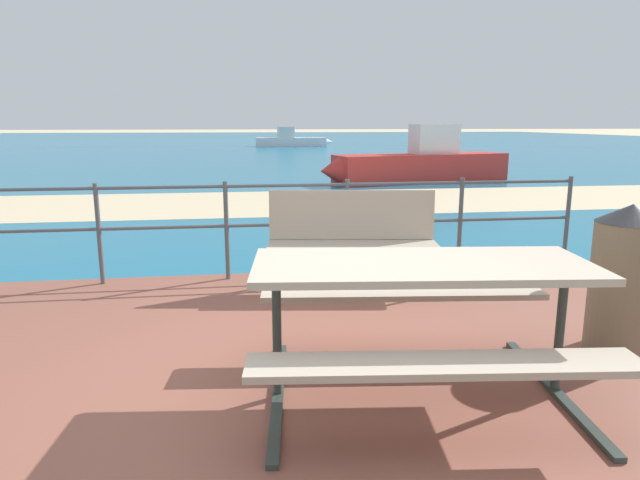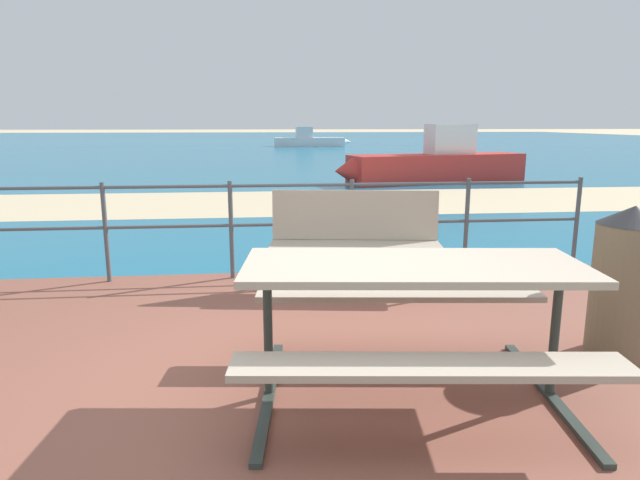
% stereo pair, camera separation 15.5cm
% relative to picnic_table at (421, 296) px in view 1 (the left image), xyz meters
% --- Properties ---
extents(ground_plane, '(240.00, 240.00, 0.00)m').
position_rel_picnic_table_xyz_m(ground_plane, '(-0.51, 0.14, -0.65)').
color(ground_plane, beige).
extents(patio_paving, '(6.40, 5.20, 0.06)m').
position_rel_picnic_table_xyz_m(patio_paving, '(-0.51, 0.14, -0.62)').
color(patio_paving, brown).
rests_on(patio_paving, ground).
extents(sea_water, '(90.00, 90.00, 0.01)m').
position_rel_picnic_table_xyz_m(sea_water, '(-0.51, 40.14, -0.64)').
color(sea_water, '#196B8E').
rests_on(sea_water, ground).
extents(beach_strip, '(54.01, 3.70, 0.01)m').
position_rel_picnic_table_xyz_m(beach_strip, '(-0.51, 8.17, -0.64)').
color(beach_strip, beige).
rests_on(beach_strip, ground).
extents(picnic_table, '(1.94, 1.53, 0.77)m').
position_rel_picnic_table_xyz_m(picnic_table, '(0.00, 0.00, 0.00)').
color(picnic_table, tan).
rests_on(picnic_table, patio_paving).
extents(park_bench, '(1.55, 0.61, 0.90)m').
position_rel_picnic_table_xyz_m(park_bench, '(0.03, 2.05, -0.05)').
color(park_bench, tan).
rests_on(park_bench, patio_paving).
extents(railing_fence, '(5.94, 0.04, 0.96)m').
position_rel_picnic_table_xyz_m(railing_fence, '(-0.51, 2.56, 0.02)').
color(railing_fence, '#4C5156').
rests_on(railing_fence, patio_paving).
extents(trash_bin, '(0.44, 0.44, 0.99)m').
position_rel_picnic_table_xyz_m(trash_bin, '(1.54, 0.43, -0.09)').
color(trash_bin, '#726047').
rests_on(trash_bin, patio_paving).
extents(boat_near, '(5.04, 1.30, 1.27)m').
position_rel_picnic_table_xyz_m(boat_near, '(2.37, 33.79, -0.24)').
color(boat_near, silver).
rests_on(boat_near, sea_water).
extents(boat_mid, '(5.34, 2.14, 1.50)m').
position_rel_picnic_table_xyz_m(boat_mid, '(3.74, 11.54, -0.17)').
color(boat_mid, red).
rests_on(boat_mid, sea_water).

